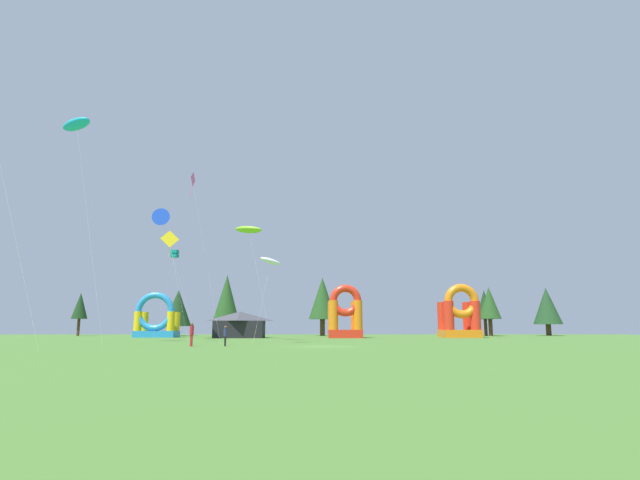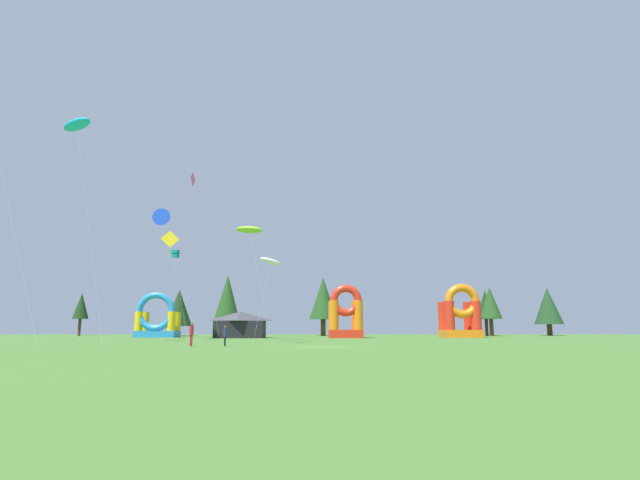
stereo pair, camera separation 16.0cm
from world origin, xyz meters
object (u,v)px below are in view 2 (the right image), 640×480
object	(u,v)px
kite_white_parafoil	(271,261)
inflatable_blue_arch	(345,318)
person_near_camera	(225,334)
kite_teal_box	(175,254)
inflatable_yellow_castle	(157,321)
kite_yellow_diamond	(170,241)
inflatable_orange_dome	(460,317)
kite_blue_delta	(163,219)
festival_tent	(240,325)
kite_cyan_parafoil	(77,125)
person_left_edge	(191,332)
kite_pink_diamond	(192,181)
kite_lime_parafoil	(249,230)

from	to	relation	value
kite_white_parafoil	inflatable_blue_arch	size ratio (longest dim) A/B	1.15
kite_white_parafoil	person_near_camera	world-z (taller)	kite_white_parafoil
kite_teal_box	inflatable_yellow_castle	size ratio (longest dim) A/B	1.78
kite_yellow_diamond	kite_teal_box	xyz separation A→B (m)	(-2.68, 12.05, 0.35)
inflatable_orange_dome	inflatable_blue_arch	bearing A→B (deg)	-174.57
kite_blue_delta	inflatable_yellow_castle	distance (m)	17.16
kite_yellow_diamond	inflatable_orange_dome	xyz separation A→B (m)	(35.83, 18.05, -7.64)
kite_blue_delta	kite_yellow_diamond	bearing A→B (deg)	-67.88
kite_yellow_diamond	kite_blue_delta	world-z (taller)	kite_blue_delta
person_near_camera	festival_tent	bearing A→B (deg)	-172.51
inflatable_orange_dome	kite_cyan_parafoil	bearing A→B (deg)	-151.75
person_left_edge	inflatable_orange_dome	world-z (taller)	inflatable_orange_dome
kite_pink_diamond	inflatable_blue_arch	distance (m)	32.95
kite_white_parafoil	inflatable_orange_dome	distance (m)	34.19
kite_yellow_diamond	person_left_edge	size ratio (longest dim) A/B	6.12
kite_yellow_diamond	kite_white_parafoil	size ratio (longest dim) A/B	1.36
kite_teal_box	festival_tent	xyz separation A→B (m)	(7.97, 4.83, -9.04)
kite_blue_delta	person_near_camera	size ratio (longest dim) A/B	9.95
person_near_camera	kite_yellow_diamond	bearing A→B (deg)	-144.27
inflatable_blue_arch	kite_teal_box	bearing A→B (deg)	-168.69
kite_teal_box	kite_lime_parafoil	xyz separation A→B (m)	(10.56, -8.43, 1.59)
inflatable_yellow_castle	inflatable_blue_arch	size ratio (longest dim) A/B	0.89
kite_cyan_parafoil	person_near_camera	size ratio (longest dim) A/B	13.80
person_near_camera	inflatable_yellow_castle	world-z (taller)	inflatable_yellow_castle
kite_cyan_parafoil	inflatable_blue_arch	distance (m)	39.98
kite_white_parafoil	kite_blue_delta	distance (m)	21.22
kite_white_parafoil	inflatable_orange_dome	size ratio (longest dim) A/B	1.11
kite_pink_diamond	inflatable_blue_arch	xyz separation A→B (m)	(14.95, 27.13, -11.21)
inflatable_blue_arch	person_near_camera	bearing A→B (deg)	-111.57
kite_white_parafoil	inflatable_orange_dome	bearing A→B (deg)	43.26
kite_teal_box	inflatable_orange_dome	distance (m)	39.78
kite_teal_box	person_left_edge	xyz separation A→B (m)	(8.40, -24.72, -9.73)
kite_pink_diamond	person_near_camera	xyz separation A→B (m)	(3.59, -1.61, -12.96)
kite_pink_diamond	person_near_camera	size ratio (longest dim) A/B	9.12
person_left_edge	inflatable_yellow_castle	bearing A→B (deg)	163.47
inflatable_blue_arch	inflatable_yellow_castle	bearing A→B (deg)	172.95
kite_pink_diamond	person_left_edge	distance (m)	13.03
kite_teal_box	person_left_edge	world-z (taller)	kite_teal_box
person_left_edge	festival_tent	size ratio (longest dim) A/B	0.28
kite_lime_parafoil	kite_blue_delta	bearing A→B (deg)	156.60
person_near_camera	inflatable_orange_dome	xyz separation A→B (m)	(27.54, 30.28, 1.88)
person_left_edge	inflatable_blue_arch	bearing A→B (deg)	116.60
kite_cyan_parafoil	inflatable_yellow_castle	xyz separation A→B (m)	(1.14, 25.37, -18.91)
kite_lime_parafoil	person_left_edge	size ratio (longest dim) A/B	7.14
kite_cyan_parafoil	kite_blue_delta	bearing A→B (deg)	71.72
kite_cyan_parafoil	inflatable_orange_dome	bearing A→B (deg)	28.25
kite_yellow_diamond	kite_teal_box	world-z (taller)	kite_teal_box
kite_cyan_parafoil	festival_tent	size ratio (longest dim) A/B	3.33
kite_blue_delta	inflatable_yellow_castle	world-z (taller)	kite_blue_delta
kite_teal_box	festival_tent	distance (m)	12.98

